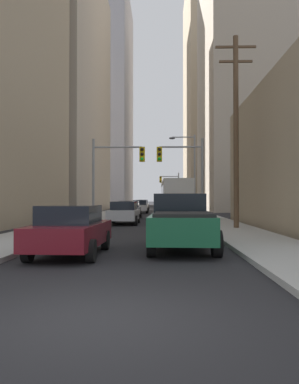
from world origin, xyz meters
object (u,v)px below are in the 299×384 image
at_px(sedan_beige, 142,205).
at_px(traffic_signal_far_right, 170,185).
at_px(traffic_signal_near_left, 116,166).
at_px(sedan_silver, 124,213).
at_px(sedan_grey, 129,210).
at_px(city_bus, 175,196).
at_px(pickup_truck_green, 181,222).
at_px(sedan_white, 140,207).
at_px(traffic_signal_near_right, 183,166).
at_px(sedan_maroon, 71,230).

bearing_deg(sedan_beige, traffic_signal_far_right, 61.56).
xyz_separation_m(sedan_beige, traffic_signal_near_left, (-0.51, -29.10, 3.27)).
relative_size(sedan_silver, sedan_grey, 1.01).
bearing_deg(traffic_signal_far_right, sedan_grey, -97.66).
bearing_deg(city_bus, pickup_truck_green, -91.71).
height_order(sedan_silver, sedan_white, same).
distance_m(city_bus, traffic_signal_near_right, 9.97).
bearing_deg(sedan_white, sedan_maroon, -90.51).
bearing_deg(sedan_maroon, traffic_signal_near_left, 91.78).
height_order(sedan_maroon, sedan_silver, same).
height_order(city_bus, sedan_beige, city_bus).
height_order(sedan_white, traffic_signal_near_right, traffic_signal_near_right).
bearing_deg(sedan_white, sedan_beige, 91.42).
bearing_deg(traffic_signal_far_right, sedan_maroon, -94.68).
distance_m(sedan_grey, sedan_beige, 23.83).
bearing_deg(sedan_maroon, city_bus, 80.82).
relative_size(sedan_beige, traffic_signal_near_left, 0.71).
distance_m(city_bus, pickup_truck_green, 24.01).
relative_size(city_bus, traffic_signal_near_right, 1.92).
height_order(traffic_signal_near_right, traffic_signal_far_right, same).
bearing_deg(traffic_signal_near_right, sedan_white, 102.73).
relative_size(traffic_signal_near_left, traffic_signal_far_right, 1.00).
relative_size(city_bus, traffic_signal_far_right, 1.92).
xyz_separation_m(sedan_silver, traffic_signal_near_left, (-0.77, 1.74, 3.27)).
distance_m(sedan_maroon, sedan_beige, 44.96).
relative_size(sedan_silver, sedan_beige, 1.00).
xyz_separation_m(sedan_silver, sedan_white, (0.02, 19.43, 0.00)).
distance_m(city_bus, traffic_signal_near_left, 11.00).
xyz_separation_m(pickup_truck_green, sedan_beige, (-3.40, 43.33, -0.16)).
relative_size(sedan_beige, traffic_signal_near_right, 0.71).
bearing_deg(traffic_signal_near_left, city_bus, 64.60).
bearing_deg(traffic_signal_far_right, pickup_truck_green, -91.01).
bearing_deg(sedan_white, sedan_grey, -91.13).
xyz_separation_m(pickup_truck_green, traffic_signal_near_right, (0.88, 14.23, 3.09)).
distance_m(sedan_maroon, sedan_grey, 21.13).
height_order(sedan_silver, traffic_signal_far_right, traffic_signal_far_right).
relative_size(pickup_truck_green, traffic_signal_far_right, 0.91).
bearing_deg(sedan_beige, city_bus, -77.98).
relative_size(pickup_truck_green, sedan_grey, 1.30).
bearing_deg(traffic_signal_near_right, city_bus, 90.94).
bearing_deg(sedan_white, sedan_silver, -90.07).
relative_size(pickup_truck_green, sedan_silver, 1.29).
xyz_separation_m(sedan_silver, traffic_signal_far_right, (4.05, 38.80, 3.25)).
distance_m(pickup_truck_green, sedan_beige, 43.46).
relative_size(sedan_silver, traffic_signal_near_left, 0.71).
distance_m(sedan_silver, sedan_beige, 30.84).
height_order(city_bus, sedan_maroon, city_bus).
distance_m(sedan_beige, traffic_signal_far_right, 9.62).
height_order(sedan_white, traffic_signal_near_left, traffic_signal_near_left).
bearing_deg(pickup_truck_green, sedan_beige, 94.49).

